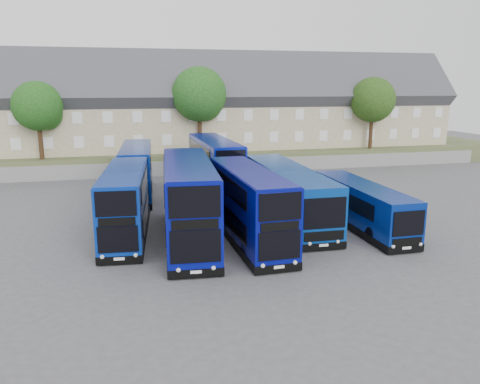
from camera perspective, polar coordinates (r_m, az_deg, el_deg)
name	(u,v)px	position (r m, az deg, el deg)	size (l,w,h in m)	color
ground	(234,251)	(26.81, -0.77, -7.25)	(120.00, 120.00, 0.00)	#4A4A4F
retaining_wall	(184,168)	(49.61, -6.86, 2.96)	(70.00, 0.40, 1.50)	slate
earth_bank	(174,152)	(59.40, -8.00, 4.81)	(80.00, 20.00, 2.00)	#48532F
terrace_row	(202,108)	(55.28, -4.63, 10.13)	(60.00, 10.40, 11.20)	tan
dd_front_left	(126,204)	(29.87, -13.74, -1.41)	(3.26, 10.64, 4.17)	#082C9A
dd_front_mid	(189,202)	(28.18, -6.28, -1.27)	(3.69, 12.31, 4.83)	#070D83
dd_front_right	(249,207)	(28.00, 1.06, -1.80)	(2.86, 11.01, 4.34)	#060B78
dd_rear_left	(137,172)	(40.49, -12.46, 2.40)	(3.01, 10.73, 4.22)	navy
dd_rear_right	(215,166)	(41.31, -3.08, 3.17)	(3.07, 11.67, 4.60)	#071590
coach_east_a	(287,195)	(32.64, 5.81, -0.33)	(3.06, 13.47, 3.67)	#073791
coach_east_b	(362,207)	(31.83, 14.61, -1.72)	(2.30, 10.70, 2.92)	navy
tree_west	(39,108)	(50.41, -23.27, 9.39)	(4.80, 4.80, 7.65)	#382314
tree_mid	(200,96)	(50.75, -4.85, 11.54)	(5.76, 5.76, 9.18)	#382314
tree_east	(373,102)	(56.86, 15.96, 10.56)	(5.12, 5.12, 8.16)	#382314
tree_far	(388,97)	(65.91, 17.62, 11.01)	(5.44, 5.44, 8.67)	#382314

